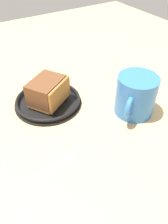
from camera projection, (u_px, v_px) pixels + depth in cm
name	position (u px, v px, depth cm)	size (l,w,h in cm)	color
ground_plane	(71.00, 110.00, 58.47)	(139.48, 139.48, 3.84)	tan
small_plate	(48.00, 101.00, 56.94)	(17.09, 17.09, 1.76)	black
cake_slice	(48.00, 91.00, 54.77)	(10.86, 11.42, 6.06)	#9E662D
tea_mug	(136.00, 95.00, 52.04)	(9.45, 11.34, 9.70)	#3372BF
teaspoon	(61.00, 162.00, 43.22)	(2.34, 12.23, 0.80)	silver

